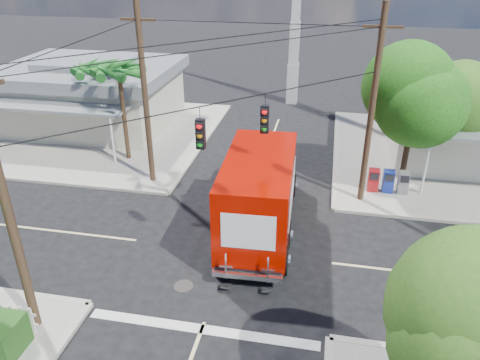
# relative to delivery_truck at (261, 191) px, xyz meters

# --- Properties ---
(ground) EXTENTS (120.00, 120.00, 0.00)m
(ground) POSITION_rel_delivery_truck_xyz_m (-0.89, -1.87, -1.85)
(ground) COLOR black
(ground) RESTS_ON ground
(sidewalk_ne) EXTENTS (14.12, 14.12, 0.14)m
(sidewalk_ne) POSITION_rel_delivery_truck_xyz_m (9.99, 9.01, -1.78)
(sidewalk_ne) COLOR gray
(sidewalk_ne) RESTS_ON ground
(sidewalk_nw) EXTENTS (14.12, 14.12, 0.14)m
(sidewalk_nw) POSITION_rel_delivery_truck_xyz_m (-11.77, 9.01, -1.78)
(sidewalk_nw) COLOR gray
(sidewalk_nw) RESTS_ON ground
(road_markings) EXTENTS (32.00, 32.00, 0.01)m
(road_markings) POSITION_rel_delivery_truck_xyz_m (-0.89, -3.34, -1.85)
(road_markings) COLOR beige
(road_markings) RESTS_ON ground
(building_nw) EXTENTS (10.80, 10.20, 4.30)m
(building_nw) POSITION_rel_delivery_truck_xyz_m (-12.89, 10.59, 0.37)
(building_nw) COLOR beige
(building_nw) RESTS_ON sidewalk_nw
(radio_tower) EXTENTS (0.80, 0.80, 17.00)m
(radio_tower) POSITION_rel_delivery_truck_xyz_m (-0.39, 18.13, 3.79)
(radio_tower) COLOR silver
(radio_tower) RESTS_ON ground
(tree_ne_front) EXTENTS (4.21, 4.14, 6.66)m
(tree_ne_front) POSITION_rel_delivery_truck_xyz_m (6.32, 4.89, 2.91)
(tree_ne_front) COLOR #422D1C
(tree_ne_front) RESTS_ON sidewalk_ne
(tree_ne_back) EXTENTS (3.77, 3.66, 5.82)m
(tree_ne_back) POSITION_rel_delivery_truck_xyz_m (8.92, 7.09, 2.33)
(tree_ne_back) COLOR #422D1C
(tree_ne_back) RESTS_ON sidewalk_ne
(palm_nw_front) EXTENTS (3.01, 3.08, 5.59)m
(palm_nw_front) POSITION_rel_delivery_truck_xyz_m (-8.39, 5.63, 3.19)
(palm_nw_front) COLOR #422D1C
(palm_nw_front) RESTS_ON sidewalk_nw
(palm_nw_back) EXTENTS (3.01, 3.08, 5.19)m
(palm_nw_back) POSITION_rel_delivery_truck_xyz_m (-10.39, 7.13, 2.82)
(palm_nw_back) COLOR #422D1C
(palm_nw_back) RESTS_ON sidewalk_nw
(utility_poles) EXTENTS (12.00, 10.68, 9.00)m
(utility_poles) POSITION_rel_delivery_truck_xyz_m (-2.47, -0.26, 2.82)
(utility_poles) COLOR #473321
(utility_poles) RESTS_ON ground
(vending_boxes) EXTENTS (1.90, 0.50, 1.10)m
(vending_boxes) POSITION_rel_delivery_truck_xyz_m (5.61, 4.33, -1.16)
(vending_boxes) COLOR #AA1217
(vending_boxes) RESTS_ON sidewalk_ne
(delivery_truck) EXTENTS (3.04, 8.55, 3.65)m
(delivery_truck) POSITION_rel_delivery_truck_xyz_m (0.00, 0.00, 0.00)
(delivery_truck) COLOR black
(delivery_truck) RESTS_ON ground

